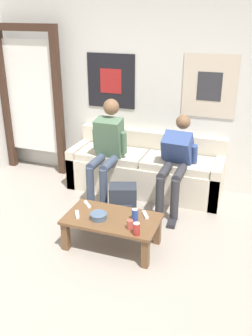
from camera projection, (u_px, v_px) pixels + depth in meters
The scene contains 15 objects.
ground_plane at pixel (88, 279), 3.51m from camera, with size 18.00×18.00×0.00m, color gray.
wall_back at pixel (159, 94), 5.02m from camera, with size 10.00×0.07×2.55m.
door_frame at pixel (31, 93), 5.45m from camera, with size 1.00×0.10×2.15m.
couch at pixel (145, 170), 5.13m from camera, with size 2.07×0.69×0.77m.
coffee_table at pixel (112, 223), 3.88m from camera, with size 0.98×0.54×0.35m.
person_seated_adult at pixel (107, 146), 4.78m from camera, with size 0.47×0.81×1.29m.
person_seated_teen at pixel (176, 160), 4.57m from camera, with size 0.47×0.97×1.11m.
backpack at pixel (123, 201), 4.53m from camera, with size 0.39×0.35×0.39m.
ceramic_bowl at pixel (99, 216), 3.82m from camera, with size 0.17×0.17×0.07m.
pillar_candle at pixel (130, 224), 3.65m from camera, with size 0.06×0.06×0.11m.
drink_can_blue at pixel (135, 215), 3.79m from camera, with size 0.07×0.07×0.12m.
drink_can_red at pixel (136, 229), 3.55m from camera, with size 0.07×0.07×0.12m.
game_controller_near_left at pixel (87, 204), 4.10m from camera, with size 0.13×0.13×0.03m.
game_controller_near_right at pixel (145, 215), 3.89m from camera, with size 0.10×0.14×0.03m.
game_controller_far_center at pixel (77, 214), 3.89m from camera, with size 0.10×0.14×0.03m.
Camera 1 is at (1.29, -2.53, 2.34)m, focal length 40.00 mm.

